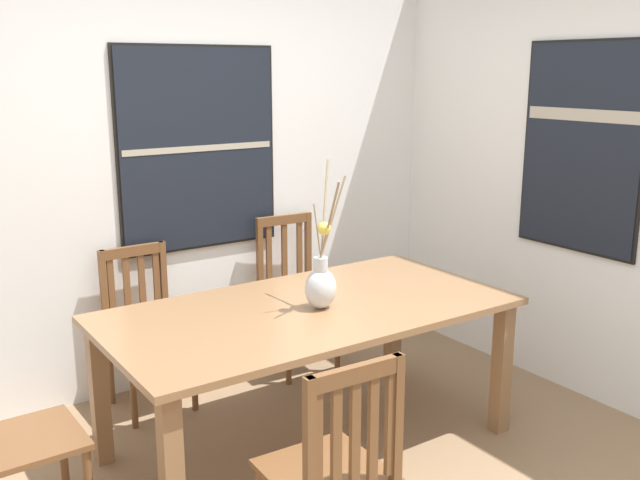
{
  "coord_description": "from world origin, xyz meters",
  "views": [
    {
      "loc": [
        -1.74,
        -2.17,
        1.92
      ],
      "look_at": [
        0.22,
        0.7,
        1.08
      ],
      "focal_mm": 40.01,
      "sensor_mm": 36.0,
      "label": 1
    }
  ],
  "objects": [
    {
      "name": "wall_back",
      "position": [
        0.0,
        1.86,
        1.35
      ],
      "size": [
        6.4,
        0.12,
        2.7
      ],
      "primitive_type": "cube",
      "color": "white",
      "rests_on": "ground_plane"
    },
    {
      "name": "dining_table",
      "position": [
        0.11,
        0.64,
        0.67
      ],
      "size": [
        2.03,
        1.06,
        0.76
      ],
      "color": "#8E6642",
      "rests_on": "ground_plane"
    },
    {
      "name": "centerpiece_vase",
      "position": [
        0.15,
        0.58,
        0.9
      ],
      "size": [
        0.24,
        0.35,
        0.71
      ],
      "color": "silver",
      "rests_on": "dining_table"
    },
    {
      "name": "chair_0",
      "position": [
        -0.39,
        -0.3,
        0.5
      ],
      "size": [
        0.44,
        0.44,
        0.96
      ],
      "color": "brown",
      "rests_on": "ground_plane"
    },
    {
      "name": "chair_1",
      "position": [
        -0.4,
        1.57,
        0.49
      ],
      "size": [
        0.43,
        0.43,
        0.93
      ],
      "color": "brown",
      "rests_on": "ground_plane"
    },
    {
      "name": "chair_2",
      "position": [
        0.61,
        1.56,
        0.5
      ],
      "size": [
        0.44,
        0.44,
        0.99
      ],
      "color": "brown",
      "rests_on": "ground_plane"
    },
    {
      "name": "chair_3",
      "position": [
        -1.31,
        0.64,
        0.5
      ],
      "size": [
        0.43,
        0.43,
        0.99
      ],
      "color": "brown",
      "rests_on": "ground_plane"
    },
    {
      "name": "painting_on_back_wall",
      "position": [
        0.08,
        1.79,
        1.44
      ],
      "size": [
        1.02,
        0.05,
        1.22
      ],
      "color": "black"
    },
    {
      "name": "painting_on_side_wall",
      "position": [
        1.79,
        0.35,
        1.48
      ],
      "size": [
        0.05,
        0.79,
        1.2
      ],
      "color": "black"
    }
  ]
}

